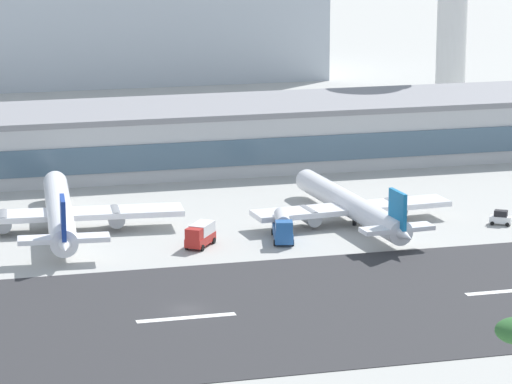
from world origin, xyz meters
The scene contains 11 objects.
ground_plane centered at (0.00, 0.00, 0.00)m, with size 1400.00×1400.00×0.00m, color #A8A8A3.
runway_strip centered at (0.00, -3.19, 0.04)m, with size 800.00×42.69×0.08m, color #2D2D30.
runway_centreline_dash_4 centered at (-0.76, -3.19, 0.09)m, with size 12.00×1.20×0.01m, color white.
runway_centreline_dash_5 centered at (40.96, -3.19, 0.09)m, with size 12.00×1.20×0.01m, color white.
terminal_building centered at (9.58, 80.71, 5.57)m, with size 165.76×24.54×11.14m.
distant_hotel_block centered at (1.80, 192.41, 16.64)m, with size 143.29×38.74×33.28m, color #A8B2BC.
airliner_navy_tail_gate_0 centered at (-10.52, 40.06, 2.88)m, with size 36.71×43.28×9.04m.
airliner_blue_tail_gate_1 centered at (32.62, 33.46, 2.71)m, with size 31.17×40.73×8.50m.
service_box_truck_0 centered at (7.72, 27.46, 1.79)m, with size 5.43×6.28×3.25m.
service_fuel_truck_1 centered at (19.87, 27.74, 2.03)m, with size 4.35×8.86×3.95m.
service_baggage_tug_2 centered at (53.96, 28.02, 1.05)m, with size 3.56×3.11×2.20m.
Camera 1 is at (-31.83, -153.74, 51.47)m, focal length 95.57 mm.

